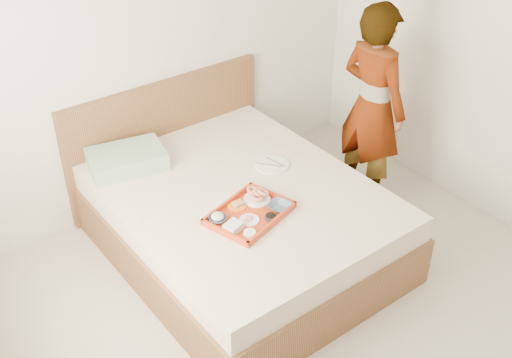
{
  "coord_description": "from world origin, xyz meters",
  "views": [
    {
      "loc": [
        -1.99,
        -1.75,
        2.9
      ],
      "look_at": [
        0.03,
        0.9,
        0.65
      ],
      "focal_mm": 43.78,
      "sensor_mm": 36.0,
      "label": 1
    }
  ],
  "objects": [
    {
      "name": "tray",
      "position": [
        -0.15,
        0.73,
        0.55
      ],
      "size": [
        0.59,
        0.49,
        0.05
      ],
      "primitive_type": "cube",
      "rotation": [
        0.0,
        0.0,
        0.28
      ],
      "color": "red",
      "rests_on": "bed"
    },
    {
      "name": "sauce_dish",
      "position": [
        -0.07,
        0.62,
        0.56
      ],
      "size": [
        0.09,
        0.09,
        0.03
      ],
      "primitive_type": "cylinder",
      "rotation": [
        0.0,
        0.0,
        0.28
      ],
      "color": "black",
      "rests_on": "tray"
    },
    {
      "name": "wall_left",
      "position": [
        -1.75,
        0.0,
        1.3
      ],
      "size": [
        0.01,
        4.0,
        2.6
      ],
      "primitive_type": "cube",
      "color": "silver",
      "rests_on": "ground"
    },
    {
      "name": "dinner_plate",
      "position": [
        0.33,
        1.11,
        0.54
      ],
      "size": [
        0.31,
        0.31,
        0.01
      ],
      "primitive_type": "cylinder",
      "rotation": [
        0.0,
        0.0,
        0.36
      ],
      "color": "white",
      "rests_on": "bed"
    },
    {
      "name": "navy_bowl_big",
      "position": [
        0.04,
        0.67,
        0.56
      ],
      "size": [
        0.18,
        0.18,
        0.04
      ],
      "primitive_type": "imported",
      "rotation": [
        0.0,
        0.0,
        0.28
      ],
      "color": "#121D3F",
      "rests_on": "tray"
    },
    {
      "name": "prawn_plate",
      "position": [
        -0.02,
        0.83,
        0.55
      ],
      "size": [
        0.22,
        0.22,
        0.01
      ],
      "primitive_type": "cylinder",
      "rotation": [
        0.0,
        0.0,
        0.28
      ],
      "color": "white",
      "rests_on": "tray"
    },
    {
      "name": "pillow",
      "position": [
        -0.48,
        1.71,
        0.59
      ],
      "size": [
        0.58,
        0.46,
        0.12
      ],
      "primitive_type": "cube",
      "rotation": [
        0.0,
        0.0,
        -0.22
      ],
      "color": "#83A983",
      "rests_on": "bed"
    },
    {
      "name": "bed",
      "position": [
        -0.02,
        1.0,
        0.27
      ],
      "size": [
        1.65,
        2.0,
        0.53
      ],
      "primitive_type": "cube",
      "color": "brown",
      "rests_on": "ground"
    },
    {
      "name": "plastic_tub",
      "position": [
        -0.32,
        0.67,
        0.57
      ],
      "size": [
        0.13,
        0.11,
        0.05
      ],
      "primitive_type": "cube",
      "rotation": [
        0.0,
        0.0,
        0.28
      ],
      "color": "silver",
      "rests_on": "tray"
    },
    {
      "name": "person",
      "position": [
        1.16,
        0.98,
        0.79
      ],
      "size": [
        0.39,
        0.58,
        1.57
      ],
      "primitive_type": "imported",
      "rotation": [
        0.0,
        0.0,
        1.6
      ],
      "color": "silver",
      "rests_on": "ground"
    },
    {
      "name": "ground",
      "position": [
        0.0,
        0.0,
        0.0
      ],
      "size": [
        3.5,
        4.0,
        0.01
      ],
      "primitive_type": "cube",
      "color": "#BEB5A1",
      "rests_on": "ground"
    },
    {
      "name": "headboard",
      "position": [
        -0.02,
        1.97,
        0.47
      ],
      "size": [
        1.65,
        0.06,
        0.95
      ],
      "primitive_type": "cube",
      "color": "brown",
      "rests_on": "ground"
    },
    {
      "name": "cheese_round",
      "position": [
        -0.27,
        0.57,
        0.56
      ],
      "size": [
        0.09,
        0.09,
        0.03
      ],
      "primitive_type": "cylinder",
      "rotation": [
        0.0,
        0.0,
        0.28
      ],
      "color": "white",
      "rests_on": "tray"
    },
    {
      "name": "wall_back",
      "position": [
        0.0,
        2.0,
        1.3
      ],
      "size": [
        3.5,
        0.01,
        2.6
      ],
      "primitive_type": "cube",
      "color": "silver",
      "rests_on": "ground"
    },
    {
      "name": "bread_plate",
      "position": [
        -0.16,
        0.85,
        0.55
      ],
      "size": [
        0.15,
        0.15,
        0.01
      ],
      "primitive_type": "cylinder",
      "rotation": [
        0.0,
        0.0,
        0.28
      ],
      "color": "orange",
      "rests_on": "tray"
    },
    {
      "name": "meat_plate",
      "position": [
        -0.19,
        0.69,
        0.55
      ],
      "size": [
        0.15,
        0.15,
        0.01
      ],
      "primitive_type": "cylinder",
      "rotation": [
        0.0,
        0.0,
        0.28
      ],
      "color": "white",
      "rests_on": "tray"
    },
    {
      "name": "salad_bowl",
      "position": [
        -0.34,
        0.8,
        0.56
      ],
      "size": [
        0.14,
        0.14,
        0.03
      ],
      "primitive_type": "imported",
      "rotation": [
        0.0,
        0.0,
        0.28
      ],
      "color": "#121D3F",
      "rests_on": "tray"
    }
  ]
}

